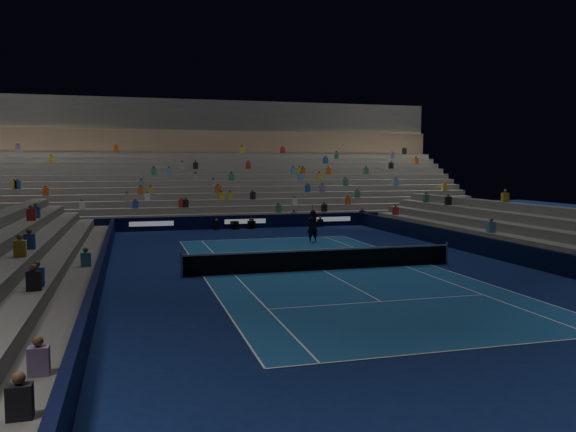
# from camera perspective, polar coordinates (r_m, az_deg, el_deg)

# --- Properties ---
(ground) EXTENTS (90.00, 90.00, 0.00)m
(ground) POSITION_cam_1_polar(r_m,az_deg,el_deg) (26.61, 3.44, -5.38)
(ground) COLOR #0C1949
(ground) RESTS_ON ground
(court_surface) EXTENTS (10.97, 23.77, 0.01)m
(court_surface) POSITION_cam_1_polar(r_m,az_deg,el_deg) (26.61, 3.44, -5.37)
(court_surface) COLOR #184C86
(court_surface) RESTS_ON ground
(sponsor_barrier_far) EXTENTS (44.00, 0.25, 1.00)m
(sponsor_barrier_far) POSITION_cam_1_polar(r_m,az_deg,el_deg) (44.30, -4.29, -0.57)
(sponsor_barrier_far) COLOR black
(sponsor_barrier_far) RESTS_ON ground
(sponsor_barrier_east) EXTENTS (0.25, 37.00, 1.00)m
(sponsor_barrier_east) POSITION_cam_1_polar(r_m,az_deg,el_deg) (31.01, 20.70, -3.28)
(sponsor_barrier_east) COLOR black
(sponsor_barrier_east) RESTS_ON ground
(sponsor_barrier_west) EXTENTS (0.25, 37.00, 1.00)m
(sponsor_barrier_west) POSITION_cam_1_polar(r_m,az_deg,el_deg) (25.17, -18.03, -5.07)
(sponsor_barrier_west) COLOR black
(sponsor_barrier_west) RESTS_ON ground
(grandstand_main) EXTENTS (44.00, 15.20, 11.20)m
(grandstand_main) POSITION_cam_1_polar(r_m,az_deg,el_deg) (53.36, -6.26, 3.45)
(grandstand_main) COLOR slate
(grandstand_main) RESTS_ON ground
(grandstand_east) EXTENTS (5.00, 37.00, 2.50)m
(grandstand_east) POSITION_cam_1_polar(r_m,az_deg,el_deg) (33.11, 25.58, -2.21)
(grandstand_east) COLOR slate
(grandstand_east) RESTS_ON ground
(grandstand_west) EXTENTS (5.00, 37.00, 2.50)m
(grandstand_west) POSITION_cam_1_polar(r_m,az_deg,el_deg) (25.51, -25.88, -4.24)
(grandstand_west) COLOR #61615C
(grandstand_west) RESTS_ON ground
(tennis_net) EXTENTS (12.90, 0.10, 1.10)m
(tennis_net) POSITION_cam_1_polar(r_m,az_deg,el_deg) (26.52, 3.45, -4.31)
(tennis_net) COLOR #B2B2B7
(tennis_net) RESTS_ON ground
(tennis_player) EXTENTS (0.81, 0.58, 2.05)m
(tennis_player) POSITION_cam_1_polar(r_m,az_deg,el_deg) (35.76, 2.43, -1.05)
(tennis_player) COLOR black
(tennis_player) RESTS_ON ground
(broadcast_camera) EXTENTS (0.60, 0.98, 0.61)m
(broadcast_camera) POSITION_cam_1_polar(r_m,az_deg,el_deg) (43.71, -5.31, -0.90)
(broadcast_camera) COLOR black
(broadcast_camera) RESTS_ON ground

